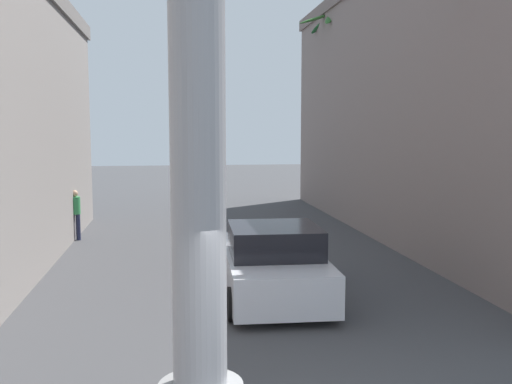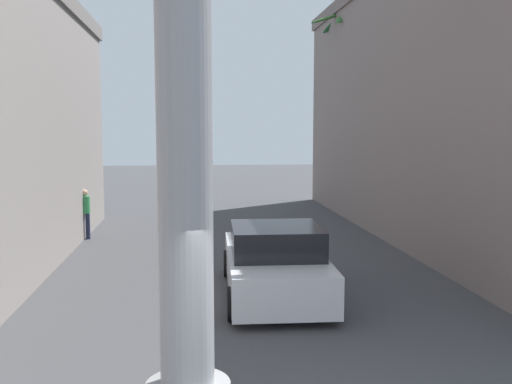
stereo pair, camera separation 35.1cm
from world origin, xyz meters
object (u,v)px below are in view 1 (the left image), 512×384
Objects in this scene: street_lamp at (468,104)px; pedestrian_far_left at (75,211)px; car_lead at (272,263)px; palm_tree_far_right at (338,94)px.

pedestrian_far_left is at bearing 146.40° from street_lamp.
car_lead is (-4.59, -0.50, -3.44)m from street_lamp.
street_lamp reaches higher than pedestrian_far_left.
car_lead is 14.04m from palm_tree_far_right.
palm_tree_far_right is 12.27m from pedestrian_far_left.
palm_tree_far_right is at bearing 87.77° from street_lamp.
street_lamp is 12.19m from pedestrian_far_left.
car_lead is at bearing -112.25° from palm_tree_far_right.
palm_tree_far_right is (0.46, 11.86, 0.91)m from street_lamp.
pedestrian_far_left is (-10.26, -5.35, -4.10)m from palm_tree_far_right.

